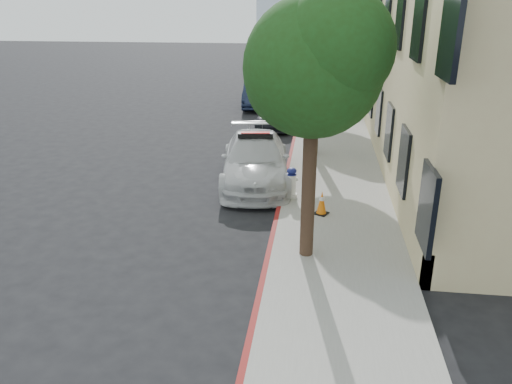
{
  "coord_description": "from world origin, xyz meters",
  "views": [
    {
      "loc": [
        3.06,
        -12.06,
        5.45
      ],
      "look_at": [
        1.57,
        -0.51,
        1.0
      ],
      "focal_mm": 35.0,
      "sensor_mm": 36.0,
      "label": 1
    }
  ],
  "objects": [
    {
      "name": "curb_strip",
      "position": [
        2.06,
        10.0,
        0.07
      ],
      "size": [
        0.12,
        50.0,
        0.15
      ],
      "primitive_type": "cube",
      "color": "maroon",
      "rests_on": "ground"
    },
    {
      "name": "building",
      "position": [
        9.2,
        15.0,
        5.0
      ],
      "size": [
        8.0,
        36.0,
        10.0
      ],
      "primitive_type": "cube",
      "color": "#CCB582",
      "rests_on": "ground"
    },
    {
      "name": "fire_hydrant",
      "position": [
        2.35,
        1.43,
        0.58
      ],
      "size": [
        0.38,
        0.34,
        0.89
      ],
      "rotation": [
        0.0,
        0.0,
        0.28
      ],
      "color": "white",
      "rests_on": "sidewalk"
    },
    {
      "name": "tree_far",
      "position": [
        2.93,
        13.99,
        4.39
      ],
      "size": [
        3.1,
        3.0,
        5.81
      ],
      "color": "black",
      "rests_on": "sidewalk"
    },
    {
      "name": "tree_mid",
      "position": [
        2.93,
        5.99,
        4.16
      ],
      "size": [
        2.77,
        2.64,
        5.43
      ],
      "color": "black",
      "rests_on": "sidewalk"
    },
    {
      "name": "tree_near",
      "position": [
        2.93,
        -2.01,
        4.27
      ],
      "size": [
        2.92,
        2.82,
        5.62
      ],
      "color": "black",
      "rests_on": "sidewalk"
    },
    {
      "name": "police_car",
      "position": [
        1.1,
        3.0,
        0.75
      ],
      "size": [
        2.71,
        5.37,
        1.64
      ],
      "rotation": [
        0.0,
        0.0,
        0.12
      ],
      "color": "silver",
      "rests_on": "ground"
    },
    {
      "name": "ground",
      "position": [
        0.0,
        0.0,
        0.0
      ],
      "size": [
        120.0,
        120.0,
        0.0
      ],
      "primitive_type": "plane",
      "color": "black",
      "rests_on": "ground"
    },
    {
      "name": "parked_car_far",
      "position": [
        -0.31,
        15.44,
        0.77
      ],
      "size": [
        1.97,
        4.76,
        1.53
      ],
      "primitive_type": "imported",
      "rotation": [
        0.0,
        0.0,
        0.08
      ],
      "color": "#151D35",
      "rests_on": "ground"
    },
    {
      "name": "sidewalk",
      "position": [
        3.6,
        10.0,
        0.07
      ],
      "size": [
        3.2,
        50.0,
        0.15
      ],
      "primitive_type": "cube",
      "color": "gray",
      "rests_on": "ground"
    },
    {
      "name": "parked_car_mid",
      "position": [
        1.2,
        10.74,
        0.68
      ],
      "size": [
        2.07,
        4.15,
        1.36
      ],
      "primitive_type": "imported",
      "rotation": [
        0.0,
        0.0,
        -0.12
      ],
      "color": "black",
      "rests_on": "ground"
    },
    {
      "name": "traffic_cone",
      "position": [
        3.23,
        0.31,
        0.47
      ],
      "size": [
        0.45,
        0.45,
        0.65
      ],
      "rotation": [
        0.0,
        0.0,
        -0.44
      ],
      "color": "black",
      "rests_on": "sidewalk"
    }
  ]
}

